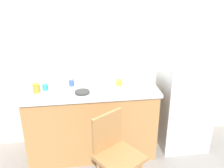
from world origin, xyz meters
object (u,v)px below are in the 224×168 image
refrigerator (183,104)px  cup_blue (72,83)px  chair (115,153)px  cup_orange (36,88)px  dish_tray (135,83)px  cup_yellow (119,82)px  cup_teal (45,87)px  hotplate (82,92)px

refrigerator → cup_blue: size_ratio=16.27×
chair → cup_blue: bearing=83.3°
chair → cup_orange: bearing=106.5°
dish_tray → cup_yellow: cup_yellow is taller
dish_tray → cup_teal: bearing=-179.7°
dish_tray → hotplate: dish_tray is taller
dish_tray → cup_blue: 0.76m
hotplate → cup_yellow: size_ratio=2.33×
hotplate → dish_tray: bearing=12.6°
cup_yellow → cup_orange: 0.95m
cup_orange → cup_teal: bearing=28.4°
refrigerator → cup_yellow: (-0.85, 0.00, 0.36)m
hotplate → refrigerator: bearing=6.7°
cup_teal → cup_orange: size_ratio=0.68×
chair → cup_blue: cup_blue is taller
dish_tray → cup_yellow: size_ratio=3.84×
hotplate → cup_yellow: (0.44, 0.16, 0.03)m
hotplate → cup_yellow: bearing=19.4°
cup_teal → cup_orange: cup_orange is taller
dish_tray → hotplate: (-0.64, -0.14, -0.02)m
hotplate → cup_yellow: 0.47m
cup_yellow → cup_orange: size_ratio=0.70×
cup_teal → cup_orange: (-0.09, -0.05, 0.02)m
dish_tray → cup_teal: (-1.05, -0.00, 0.01)m
cup_yellow → hotplate: bearing=-160.6°
cup_teal → cup_yellow: bearing=1.2°
dish_tray → cup_orange: (-1.14, -0.05, 0.03)m
chair → cup_blue: 1.00m
chair → cup_teal: size_ratio=12.61×
hotplate → cup_blue: cup_blue is taller
refrigerator → cup_teal: (-1.71, -0.02, 0.36)m
dish_tray → cup_yellow: bearing=176.2°
dish_tray → cup_teal: size_ratio=3.97×
hotplate → cup_orange: 0.52m
hotplate → cup_blue: (-0.12, 0.22, 0.03)m
dish_tray → refrigerator: bearing=0.9°
cup_orange → cup_yellow: bearing=4.0°
cup_teal → refrigerator: bearing=0.5°
cup_blue → cup_orange: 0.41m
hotplate → cup_teal: size_ratio=2.41×
dish_tray → hotplate: size_ratio=1.65×
refrigerator → chair: (-1.00, -0.73, -0.08)m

